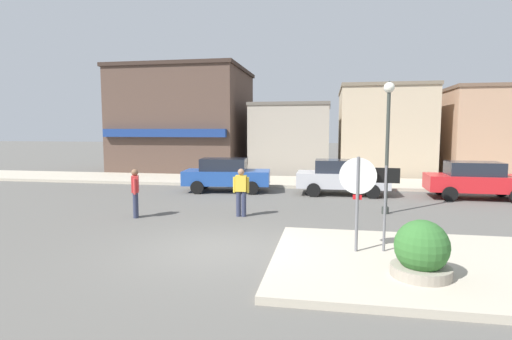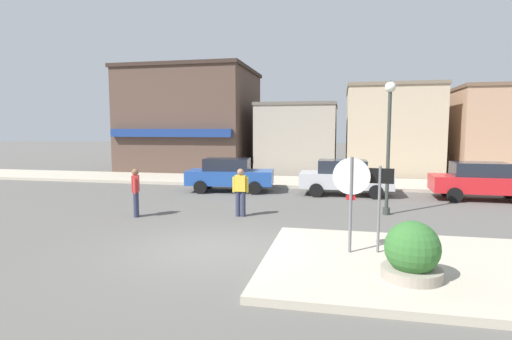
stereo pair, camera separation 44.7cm
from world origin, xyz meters
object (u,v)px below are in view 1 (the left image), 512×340
(stop_sign, at_px, (357,192))
(parked_car_second, at_px, (341,177))
(one_way_sign, at_px, (385,200))
(lamp_post, at_px, (388,128))
(parked_car_nearest, at_px, (226,174))
(parked_car_third, at_px, (476,180))
(pedestrian_crossing_near, at_px, (135,192))
(pedestrian_crossing_far, at_px, (241,191))
(planter, at_px, (421,255))

(stop_sign, height_order, parked_car_second, stop_sign)
(parked_car_second, bearing_deg, one_way_sign, -85.68)
(stop_sign, height_order, lamp_post, lamp_post)
(parked_car_nearest, bearing_deg, stop_sign, -59.15)
(lamp_post, xyz_separation_m, parked_car_second, (-1.37, 3.92, -2.15))
(parked_car_second, bearing_deg, parked_car_third, -1.40)
(lamp_post, xyz_separation_m, pedestrian_crossing_near, (-8.22, -2.10, -2.09))
(parked_car_second, height_order, parked_car_third, same)
(parked_car_third, bearing_deg, parked_car_nearest, 179.45)
(stop_sign, bearing_deg, pedestrian_crossing_near, 156.57)
(one_way_sign, bearing_deg, parked_car_nearest, 124.03)
(one_way_sign, height_order, pedestrian_crossing_far, one_way_sign)
(one_way_sign, bearing_deg, stop_sign, -169.09)
(planter, height_order, parked_car_second, parked_car_second)
(planter, height_order, pedestrian_crossing_far, pedestrian_crossing_far)
(parked_car_second, bearing_deg, lamp_post, -70.68)
(lamp_post, xyz_separation_m, parked_car_nearest, (-6.68, 3.89, -2.15))
(lamp_post, relative_size, pedestrian_crossing_far, 2.82)
(planter, distance_m, pedestrian_crossing_far, 6.91)
(parked_car_second, xyz_separation_m, parked_car_third, (5.53, -0.14, 0.00))
(one_way_sign, bearing_deg, pedestrian_crossing_far, 138.48)
(pedestrian_crossing_far, bearing_deg, parked_car_second, 56.72)
(planter, distance_m, parked_car_second, 10.47)
(one_way_sign, bearing_deg, parked_car_third, 60.99)
(one_way_sign, distance_m, lamp_post, 5.27)
(pedestrian_crossing_far, bearing_deg, planter, -48.35)
(parked_car_third, bearing_deg, lamp_post, -137.62)
(planter, bearing_deg, parked_car_nearest, 121.89)
(lamp_post, height_order, pedestrian_crossing_far, lamp_post)
(planter, bearing_deg, stop_sign, 128.03)
(lamp_post, relative_size, parked_car_third, 1.12)
(parked_car_nearest, relative_size, parked_car_third, 1.03)
(stop_sign, height_order, planter, stop_sign)
(stop_sign, height_order, pedestrian_crossing_near, stop_sign)
(one_way_sign, relative_size, pedestrian_crossing_far, 1.30)
(stop_sign, bearing_deg, planter, -51.97)
(one_way_sign, xyz_separation_m, planter, (0.47, -1.51, -0.77))
(stop_sign, xyz_separation_m, parked_car_nearest, (-5.36, 8.98, -0.71))
(pedestrian_crossing_near, bearing_deg, parked_car_second, 41.33)
(stop_sign, bearing_deg, parked_car_second, 90.34)
(stop_sign, distance_m, lamp_post, 5.45)
(one_way_sign, relative_size, pedestrian_crossing_near, 1.30)
(parked_car_nearest, bearing_deg, planter, -58.11)
(lamp_post, bearing_deg, stop_sign, -104.57)
(planter, distance_m, parked_car_nearest, 12.22)
(parked_car_second, bearing_deg, parked_car_nearest, -179.67)
(parked_car_nearest, bearing_deg, one_way_sign, -55.97)
(parked_car_nearest, xyz_separation_m, pedestrian_crossing_far, (1.87, -5.21, 0.06))
(stop_sign, height_order, one_way_sign, stop_sign)
(one_way_sign, height_order, lamp_post, lamp_post)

